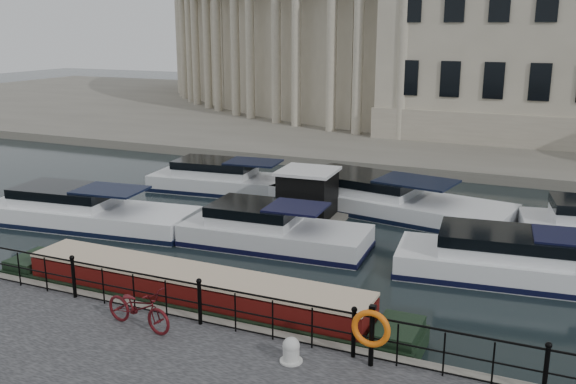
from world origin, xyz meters
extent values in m
plane|color=black|center=(0.00, 0.00, 0.00)|extent=(160.00, 160.00, 0.00)
cube|color=#6B665B|center=(0.00, 39.00, 0.28)|extent=(120.00, 42.00, 0.55)
cylinder|color=black|center=(-4.00, -2.25, 1.10)|extent=(0.10, 0.10, 1.10)
sphere|color=black|center=(-4.00, -2.25, 1.70)|extent=(0.14, 0.14, 0.14)
cylinder|color=black|center=(0.00, -2.25, 1.10)|extent=(0.10, 0.10, 1.10)
sphere|color=black|center=(0.00, -2.25, 1.70)|extent=(0.14, 0.14, 0.14)
cylinder|color=black|center=(4.00, -2.25, 1.10)|extent=(0.10, 0.10, 1.10)
sphere|color=black|center=(4.00, -2.25, 1.70)|extent=(0.14, 0.14, 0.14)
cylinder|color=black|center=(8.00, -2.25, 1.10)|extent=(0.10, 0.10, 1.10)
sphere|color=black|center=(8.00, -2.25, 1.70)|extent=(0.14, 0.14, 0.14)
cylinder|color=black|center=(0.00, -2.25, 1.60)|extent=(24.00, 0.05, 0.05)
cylinder|color=black|center=(0.00, -2.25, 1.10)|extent=(24.00, 0.04, 0.04)
cylinder|color=black|center=(0.00, -2.25, 0.63)|extent=(24.00, 0.04, 0.04)
cube|color=#ADA38C|center=(6.00, 33.00, 7.55)|extent=(20.00, 14.00, 14.00)
cube|color=#9E937F|center=(6.00, 33.00, 1.55)|extent=(20.30, 14.30, 2.00)
cube|color=#ADA38C|center=(-3.33, 29.02, 6.05)|extent=(5.73, 4.06, 11.00)
cylinder|color=#ADA38C|center=(-2.28, 26.16, 5.45)|extent=(0.70, 0.70, 9.80)
cylinder|color=#ADA38C|center=(-5.49, 26.87, 5.45)|extent=(0.70, 0.70, 9.80)
cube|color=#ADA38C|center=(-8.29, 30.44, 6.05)|extent=(5.90, 4.56, 11.00)
cylinder|color=#ADA38C|center=(-7.59, 27.47, 5.45)|extent=(0.70, 0.70, 9.80)
cylinder|color=#ADA38C|center=(-10.69, 28.56, 5.45)|extent=(0.70, 0.70, 9.80)
cube|color=#ADA38C|center=(-13.04, 32.44, 6.05)|extent=(5.99, 4.99, 11.00)
cylinder|color=#ADA38C|center=(-12.70, 29.41, 5.45)|extent=(0.70, 0.70, 9.80)
cylinder|color=#ADA38C|center=(-15.65, 30.87, 5.45)|extent=(0.70, 0.70, 9.80)
cube|color=#ADA38C|center=(-17.52, 35.00, 6.05)|extent=(5.99, 5.36, 11.00)
cylinder|color=#ADA38C|center=(-17.55, 31.95, 5.45)|extent=(0.70, 0.70, 9.80)
cylinder|color=#ADA38C|center=(-20.30, 33.75, 5.45)|extent=(0.70, 0.70, 9.80)
cube|color=#ADA38C|center=(-21.66, 38.07, 6.05)|extent=(5.91, 5.64, 11.00)
cylinder|color=#ADA38C|center=(-22.05, 35.05, 5.45)|extent=(0.70, 0.70, 9.80)
cylinder|color=#ADA38C|center=(-24.57, 37.16, 5.45)|extent=(0.70, 0.70, 9.80)
cube|color=#ADA38C|center=(-25.40, 41.62, 6.05)|extent=(5.74, 5.85, 11.00)
cylinder|color=#ADA38C|center=(-26.15, 38.67, 5.45)|extent=(0.70, 0.70, 9.80)
cylinder|color=#ADA38C|center=(-28.40, 41.06, 5.45)|extent=(0.70, 0.70, 9.80)
cube|color=#ADA38C|center=(-28.69, 45.59, 6.05)|extent=(5.49, 5.97, 11.00)
cylinder|color=#ADA38C|center=(-29.79, 42.75, 5.45)|extent=(0.70, 0.70, 9.80)
cylinder|color=#ADA38C|center=(-31.73, 45.40, 5.45)|extent=(0.70, 0.70, 9.80)
cube|color=#ADA38C|center=(-31.48, 49.93, 6.05)|extent=(5.16, 6.00, 11.00)
cylinder|color=#ADA38C|center=(-32.92, 47.24, 5.45)|extent=(0.70, 0.70, 9.80)
cylinder|color=#ADA38C|center=(-34.53, 50.10, 5.45)|extent=(0.70, 0.70, 9.80)
cube|color=#ADA38C|center=(-33.74, 54.56, 6.05)|extent=(4.76, 5.95, 11.00)
cylinder|color=#ADA38C|center=(-35.48, 52.07, 5.45)|extent=(0.70, 0.70, 9.80)
cylinder|color=#ADA38C|center=(-36.74, 55.10, 5.45)|extent=(0.70, 0.70, 9.80)
imported|color=#4E0E12|center=(-1.27, -3.03, 1.09)|extent=(2.13, 1.02, 1.08)
cylinder|color=beige|center=(2.81, -3.01, 0.74)|extent=(0.37, 0.37, 0.39)
sphere|color=beige|center=(2.81, -3.01, 0.94)|extent=(0.39, 0.39, 0.39)
cylinder|color=beige|center=(2.81, -3.01, 0.57)|extent=(0.51, 0.51, 0.04)
cylinder|color=black|center=(4.48, -2.46, 1.24)|extent=(0.11, 0.11, 1.38)
cube|color=black|center=(4.48, -2.46, 1.93)|extent=(0.14, 0.14, 0.09)
torus|color=orange|center=(4.48, -2.54, 1.47)|extent=(0.87, 0.14, 0.87)
cube|color=black|center=(-1.22, -0.71, 0.10)|extent=(12.91, 1.75, 0.77)
cube|color=#520E0B|center=(-1.22, -0.71, 0.75)|extent=(10.33, 1.49, 0.60)
cube|color=#CDB594|center=(-1.22, -0.71, 1.15)|extent=(10.33, 1.54, 0.09)
cube|color=#6B665B|center=(-1.62, 8.73, 0.05)|extent=(3.22, 2.74, 0.26)
cube|color=black|center=(-1.62, 8.73, 1.10)|extent=(2.17, 2.17, 1.84)
cube|color=silver|center=(-1.62, 8.73, 2.05)|extent=(2.38, 2.38, 0.12)
cube|color=white|center=(-9.26, 4.42, 0.20)|extent=(8.89, 3.70, 1.20)
cube|color=black|center=(-9.26, 4.42, 0.12)|extent=(8.97, 3.74, 0.18)
cube|color=white|center=(-10.29, 4.30, 1.05)|extent=(4.11, 2.68, 0.90)
cube|color=black|center=(-8.23, 4.53, 1.55)|extent=(2.79, 2.20, 0.08)
cube|color=silver|center=(-1.42, 5.20, 0.20)|extent=(6.87, 3.07, 1.20)
cube|color=black|center=(-1.42, 5.20, 0.12)|extent=(6.94, 3.10, 0.18)
cube|color=silver|center=(-2.23, 5.15, 1.05)|extent=(3.15, 2.37, 0.90)
cube|color=black|center=(-0.62, 5.25, 1.55)|extent=(2.13, 1.99, 0.08)
cube|color=white|center=(7.47, 5.57, 0.20)|extent=(8.93, 3.62, 1.20)
cube|color=black|center=(7.47, 5.57, 0.12)|extent=(9.02, 3.65, 0.18)
cube|color=white|center=(6.43, 5.45, 1.05)|extent=(4.13, 2.61, 0.90)
cube|color=silver|center=(-6.50, 11.39, 0.20)|extent=(8.37, 3.43, 1.20)
cube|color=black|center=(-6.50, 11.39, 0.12)|extent=(8.46, 3.46, 0.18)
cube|color=silver|center=(-7.47, 11.29, 1.05)|extent=(3.87, 2.49, 0.90)
cube|color=black|center=(-5.52, 11.49, 1.55)|extent=(2.62, 2.06, 0.08)
cube|color=white|center=(1.14, 11.03, 0.20)|extent=(10.66, 4.91, 1.20)
cube|color=black|center=(1.14, 11.03, 0.12)|extent=(10.77, 4.96, 0.18)
cube|color=white|center=(-0.07, 11.24, 1.05)|extent=(5.00, 3.38, 0.90)
cube|color=black|center=(2.36, 10.82, 1.55)|extent=(3.42, 2.74, 0.08)
camera|label=1|loc=(7.97, -14.74, 7.78)|focal=40.00mm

